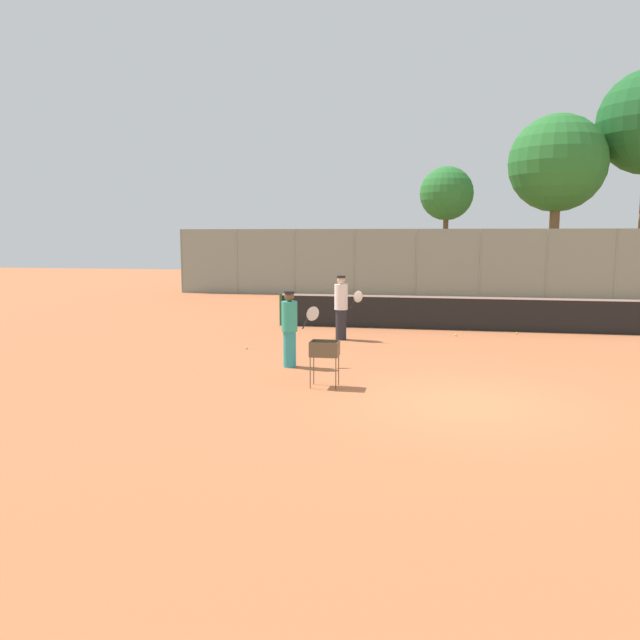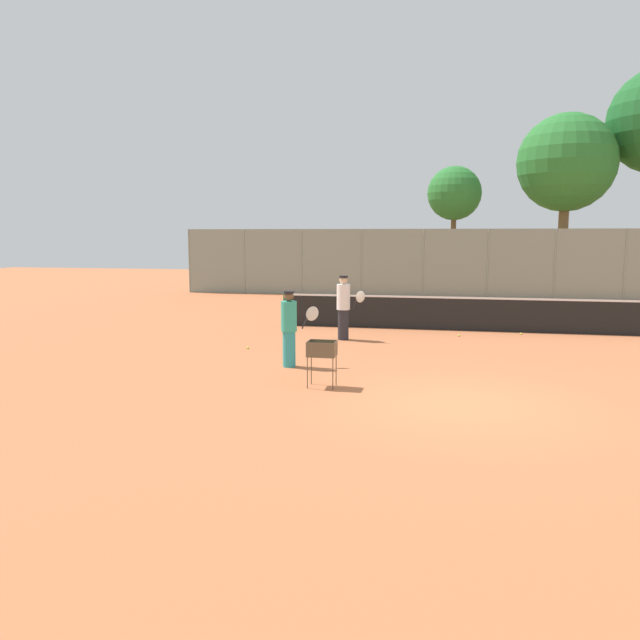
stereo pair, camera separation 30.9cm
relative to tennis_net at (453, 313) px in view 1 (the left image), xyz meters
The scene contains 12 objects.
ground_plane 8.89m from the tennis_net, 90.00° to the right, with size 80.00×80.00×0.00m, color #B7663D.
tennis_net is the anchor object (origin of this frame).
back_fence 10.70m from the tennis_net, 90.00° to the left, with size 27.28×0.08×3.29m.
tree_1 13.50m from the tennis_net, 90.53° to the left, with size 2.70×2.70×6.43m.
tree_2 15.53m from the tennis_net, 68.50° to the left, with size 4.79×4.79×8.93m.
player_white_outfit 7.42m from the tennis_net, 120.89° to the right, with size 0.87×0.48×1.74m.
player_red_cap 4.05m from the tennis_net, 142.70° to the right, with size 0.90×0.48×1.85m.
ball_cart 8.54m from the tennis_net, 108.36° to the right, with size 0.56×0.41×0.93m.
tennis_ball_0 2.04m from the tennis_net, 14.41° to the right, with size 0.07×0.07×0.07m, color #D1E54C.
tennis_ball_1 7.03m from the tennis_net, 141.01° to the right, with size 0.07×0.07×0.07m, color #D1E54C.
tennis_ball_3 1.32m from the tennis_net, 86.71° to the right, with size 0.07×0.07×0.07m, color #D1E54C.
parked_car 15.41m from the tennis_net, 92.48° to the left, with size 4.20×1.70×1.60m.
Camera 1 is at (-0.57, -11.16, 3.01)m, focal length 35.00 mm.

